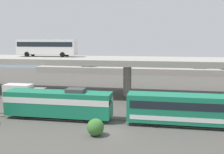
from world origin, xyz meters
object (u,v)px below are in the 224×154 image
Objects in this scene: service_truck_west at (23,93)px; transit_bus_on_overpass at (47,46)px; parked_car_0 at (155,65)px; parked_car_5 at (101,64)px; parked_car_2 at (132,64)px; train_coach_lead at (211,110)px; parked_car_3 at (88,64)px; train_locomotive at (53,102)px; parked_car_1 at (200,66)px.

transit_bus_on_overpass is at bearing 89.59° from service_truck_west.
parked_car_0 is 17.41m from parked_car_5.
parked_car_0 is 7.50m from parked_car_2.
train_coach_lead reaches higher than parked_car_3.
service_truck_west is 46.59m from parked_car_2.
parked_car_3 is (-8.63, 48.58, 0.35)m from train_locomotive.
service_truck_west is at bearing 85.39° from parked_car_5.
train_locomotive is 52.11m from parked_car_0.
train_locomotive reaches higher than train_coach_lead.
parked_car_3 is (-0.12, 41.02, 0.91)m from service_truck_west.
service_truck_west is at bearing -41.59° from train_locomotive.
train_coach_lead is 2.96× the size of service_truck_west.
train_coach_lead is 4.84× the size of parked_car_5.
parked_car_0 is (20.93, 43.05, 0.90)m from service_truck_west.
train_coach_lead is at bearing -96.44° from parked_car_1.
parked_car_5 is at bearing 176.00° from parked_car_1.
parked_car_0 is at bearing -122.13° from transit_bus_on_overpass.
parked_car_5 is (3.54, 43.92, 0.90)m from service_truck_west.
train_locomotive is at bearing 100.07° from parked_car_3.
parked_car_1 is 30.72m from parked_car_5.
parked_car_1 is (5.57, 49.33, 0.37)m from train_coach_lead.
transit_bus_on_overpass is 2.89× the size of parked_car_5.
service_truck_west is 1.49× the size of parked_car_0.
parked_car_5 is at bearing 85.39° from service_truck_west.
parked_car_5 is (3.47, 34.09, -6.56)m from transit_bus_on_overpass.
train_coach_lead is (20.10, -0.00, -0.02)m from train_locomotive.
parked_car_5 is at bearing 177.15° from parked_car_0.
train_coach_lead is at bearing -180.00° from train_locomotive.
parked_car_2 is 14.15m from parked_car_3.
train_coach_lead is at bearing 148.65° from transit_bus_on_overpass.
transit_bus_on_overpass reaches higher than train_coach_lead.
parked_car_1 is 0.96× the size of parked_car_2.
parked_car_3 is (-28.73, 48.58, 0.37)m from train_coach_lead.
parked_car_1 is at bearing -96.44° from train_coach_lead.
train_locomotive is 20.53m from transit_bus_on_overpass.
train_locomotive is at bearing -95.55° from parked_car_2.
train_locomotive is at bearing 0.00° from train_coach_lead.
service_truck_west is at bearing -129.29° from parked_car_1.
parked_car_1 is at bearing -136.88° from transit_bus_on_overpass.
parked_car_0 is (20.86, 33.22, -6.56)m from transit_bus_on_overpass.
parked_car_2 is (-7.35, 1.51, 0.00)m from parked_car_0.
parked_car_5 is at bearing -64.03° from train_coach_lead.
transit_bus_on_overpass is 37.83m from parked_car_2.
parked_car_1 and parked_car_2 have the same top height.
parked_car_1 is 0.97× the size of parked_car_3.
transit_bus_on_overpass is at bearing -64.10° from train_locomotive.
parked_car_2 is 1.08× the size of parked_car_5.
parked_car_2 is at bearing -111.26° from transit_bus_on_overpass.
train_coach_lead is 49.65m from parked_car_1.
train_locomotive is 51.71m from parked_car_5.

